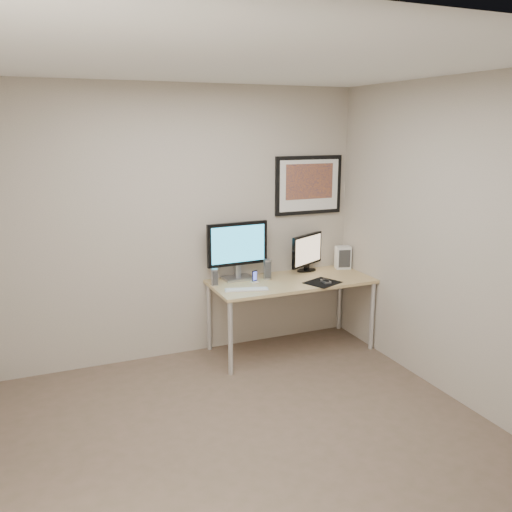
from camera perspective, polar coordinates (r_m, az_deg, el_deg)
The scene contains 13 objects.
floor at distance 4.15m, azimuth -0.70°, elevation -18.64°, with size 3.60×3.60×0.00m, color brown.
room at distance 3.98m, azimuth -3.22°, elevation 5.30°, with size 3.60×3.60×3.60m.
desk at distance 5.39m, azimuth 3.72°, elevation -3.21°, with size 1.60×0.70×0.73m.
framed_art at distance 5.65m, azimuth 5.57°, elevation 7.44°, with size 0.75×0.04×0.60m.
monitor_large at distance 5.32m, azimuth -1.96°, elevation 0.84°, with size 0.63×0.22×0.57m.
monitor_tv at distance 5.66m, azimuth 5.39°, elevation 0.47°, with size 0.46×0.26×0.39m.
speaker_left at distance 5.17m, azimuth -4.37°, elevation -2.24°, with size 0.06×0.06×0.16m, color #A8A8AC.
speaker_right at distance 5.37m, azimuth 1.21°, elevation -1.41°, with size 0.08×0.08×0.20m, color #A8A8AC.
phone_dock at distance 5.26m, azimuth -0.15°, elevation -2.17°, with size 0.06×0.06×0.12m, color black.
keyboard at distance 5.03m, azimuth -0.98°, elevation -3.54°, with size 0.40×0.11×0.01m, color silver.
mousepad at distance 5.30m, azimuth 7.01°, elevation -2.79°, with size 0.31×0.27×0.00m, color black.
mouse at distance 5.30m, azimuth 7.36°, elevation -2.59°, with size 0.06×0.11×0.04m, color black.
fan_unit at distance 5.85m, azimuth 9.14°, elevation -0.15°, with size 0.16×0.11×0.24m, color silver.
Camera 1 is at (-1.32, -3.26, 2.21)m, focal length 38.00 mm.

